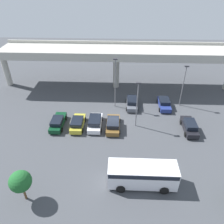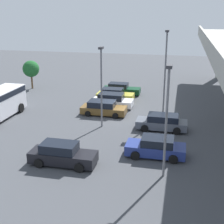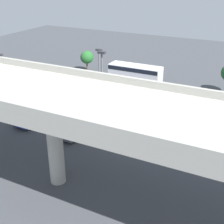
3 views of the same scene
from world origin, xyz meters
name	(u,v)px [view 2 (image 2 of 3)]	position (x,y,z in m)	size (l,w,h in m)	color
ground_plane	(113,115)	(0.00, 0.00, 0.00)	(95.05, 95.05, 0.00)	#424449
parked_car_0	(121,89)	(-8.64, -0.94, 0.71)	(1.98, 4.84, 1.49)	#0C381E
parked_car_1	(115,95)	(-5.52, -1.08, 0.73)	(2.05, 4.46, 1.51)	gold
parked_car_2	(112,101)	(-2.87, -0.80, 0.77)	(2.18, 4.62, 1.60)	silver
parked_car_3	(103,108)	(-0.09, -1.11, 0.72)	(2.23, 4.73, 1.49)	brown
parked_car_4	(162,122)	(3.00, 5.27, 0.73)	(2.07, 4.63, 1.48)	#515660
parked_car_5	(156,147)	(8.64, 5.22, 0.73)	(2.09, 4.46, 1.53)	navy
parked_car_6	(62,154)	(11.41, -1.20, 0.77)	(1.97, 4.81, 1.63)	black
lamp_post_near_aisle	(101,81)	(3.39, -0.37, 4.42)	(0.70, 0.35, 7.49)	slate
lamp_post_mid_lot	(167,113)	(11.50, 5.99, 4.41)	(0.70, 0.35, 7.47)	slate
lamp_post_by_overpass	(165,69)	(0.02, 5.14, 5.10)	(0.70, 0.35, 8.80)	slate
tree_front_left	(31,69)	(-8.96, -13.70, 2.78)	(2.28, 2.28, 3.94)	brown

